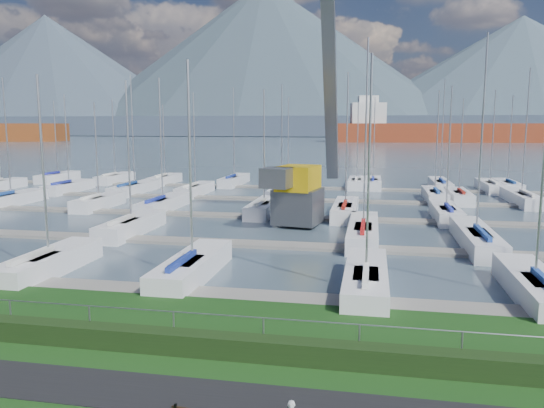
# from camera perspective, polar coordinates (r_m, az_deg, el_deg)

# --- Properties ---
(path) EXTENTS (160.00, 2.00, 0.04)m
(path) POSITION_cam_1_polar(r_m,az_deg,el_deg) (15.50, -11.04, -19.45)
(path) COLOR black
(path) RESTS_ON grass
(water) EXTENTS (800.00, 540.00, 0.20)m
(water) POSITION_cam_1_polar(r_m,az_deg,el_deg) (275.81, 9.73, 6.89)
(water) COLOR #455665
(hedge) EXTENTS (80.00, 0.70, 0.70)m
(hedge) POSITION_cam_1_polar(r_m,az_deg,el_deg) (17.55, -7.83, -14.67)
(hedge) COLOR black
(hedge) RESTS_ON grass
(fence) EXTENTS (80.00, 0.04, 0.04)m
(fence) POSITION_cam_1_polar(r_m,az_deg,el_deg) (17.59, -7.47, -11.63)
(fence) COLOR gray
(fence) RESTS_ON grass
(foothill) EXTENTS (900.00, 80.00, 12.00)m
(foothill) POSITION_cam_1_polar(r_m,az_deg,el_deg) (345.69, 9.98, 8.27)
(foothill) COLOR #445063
(foothill) RESTS_ON water
(mountains) EXTENTS (1190.00, 360.00, 115.00)m
(mountains) POSITION_cam_1_polar(r_m,az_deg,el_deg) (422.13, 11.32, 13.80)
(mountains) COLOR #40505E
(mountains) RESTS_ON water
(docks) EXTENTS (90.00, 41.60, 0.25)m
(docks) POSITION_cam_1_polar(r_m,az_deg,el_deg) (42.64, 3.51, -1.51)
(docks) COLOR slate
(docks) RESTS_ON water
(crane) EXTENTS (4.74, 13.38, 22.35)m
(crane) POSITION_cam_1_polar(r_m,az_deg,el_deg) (40.30, 3.74, 5.84)
(crane) COLOR #525459
(crane) RESTS_ON water
(cargo_ship_mid) EXTENTS (111.83, 30.44, 21.50)m
(cargo_ship_mid) POSITION_cam_1_polar(r_m,az_deg,el_deg) (237.44, 18.51, 7.25)
(cargo_ship_mid) COLOR maroon
(cargo_ship_mid) RESTS_ON water
(sailboat_fleet) EXTENTS (75.87, 49.45, 13.26)m
(sailboat_fleet) POSITION_cam_1_polar(r_m,az_deg,el_deg) (45.77, 2.51, 6.28)
(sailboat_fleet) COLOR navy
(sailboat_fleet) RESTS_ON water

